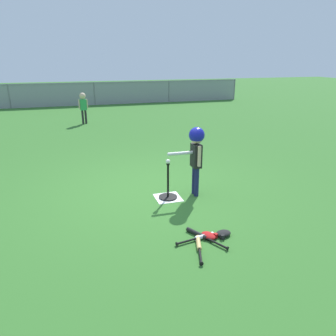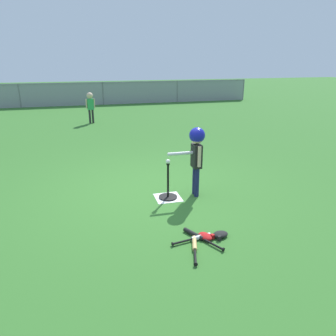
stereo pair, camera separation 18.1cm
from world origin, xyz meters
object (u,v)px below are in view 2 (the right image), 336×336
object	(u,v)px
baseball_on_tee	(168,161)
batting_tee	(168,193)
spare_bat_black	(197,236)
glove_by_plate	(220,235)
glove_near_bats	(205,236)
spare_bat_wood	(195,246)
fielder_deep_right	(90,104)
spare_bat_silver	(197,238)
batter_child	(196,148)

from	to	relation	value
baseball_on_tee	batting_tee	bearing A→B (deg)	-90.00
spare_bat_black	glove_by_plate	world-z (taller)	glove_by_plate
glove_near_bats	spare_bat_wood	bearing A→B (deg)	-140.64
batting_tee	glove_near_bats	distance (m)	1.42
baseball_on_tee	glove_near_bats	world-z (taller)	baseball_on_tee
baseball_on_tee	glove_by_plate	size ratio (longest dim) A/B	0.30
batting_tee	fielder_deep_right	distance (m)	7.32
spare_bat_wood	spare_bat_silver	bearing A→B (deg)	61.57
batter_child	spare_bat_wood	world-z (taller)	batter_child
batting_tee	spare_bat_silver	world-z (taller)	batting_tee
glove_by_plate	glove_near_bats	size ratio (longest dim) A/B	0.92
fielder_deep_right	glove_near_bats	distance (m)	8.74
batting_tee	spare_bat_wood	world-z (taller)	batting_tee
spare_bat_black	glove_by_plate	bearing A→B (deg)	-9.84
glove_by_plate	spare_bat_black	bearing A→B (deg)	170.16
spare_bat_silver	glove_by_plate	size ratio (longest dim) A/B	2.34
spare_bat_black	spare_bat_silver	bearing A→B (deg)	-116.86
batting_tee	glove_near_bats	bearing A→B (deg)	-84.19
batting_tee	spare_bat_black	xyz separation A→B (m)	(0.04, -1.37, -0.07)
batting_tee	spare_bat_wood	xyz separation A→B (m)	(-0.07, -1.59, -0.07)
glove_near_bats	spare_bat_silver	bearing A→B (deg)	-179.73
batter_child	spare_bat_silver	size ratio (longest dim) A/B	2.13
spare_bat_black	fielder_deep_right	bearing A→B (deg)	97.00
batter_child	glove_near_bats	world-z (taller)	batter_child
batting_tee	fielder_deep_right	size ratio (longest dim) A/B	0.56
spare_bat_wood	batter_child	bearing A→B (deg)	70.21
fielder_deep_right	spare_bat_wood	size ratio (longest dim) A/B	1.93
fielder_deep_right	glove_by_plate	size ratio (longest dim) A/B	4.58
batter_child	glove_by_plate	xyz separation A→B (m)	(-0.14, -1.42, -0.84)
baseball_on_tee	spare_bat_wood	bearing A→B (deg)	-92.69
glove_by_plate	glove_near_bats	xyz separation A→B (m)	(-0.21, 0.01, 0.00)
batter_child	spare_bat_wood	distance (m)	1.88
batting_tee	glove_near_bats	size ratio (longest dim) A/B	2.36
fielder_deep_right	glove_near_bats	xyz separation A→B (m)	(1.15, -8.63, -0.69)
fielder_deep_right	spare_bat_silver	distance (m)	8.72
batting_tee	spare_bat_silver	distance (m)	1.42
batting_tee	baseball_on_tee	distance (m)	0.57
batter_child	fielder_deep_right	size ratio (longest dim) A/B	1.08
glove_near_bats	glove_by_plate	bearing A→B (deg)	-2.86
spare_bat_black	baseball_on_tee	bearing A→B (deg)	91.84
spare_bat_silver	spare_bat_wood	size ratio (longest dim) A/B	0.98
fielder_deep_right	spare_bat_black	distance (m)	8.68
spare_bat_wood	glove_near_bats	bearing A→B (deg)	39.36
batter_child	fielder_deep_right	world-z (taller)	batter_child
batter_child	glove_by_plate	distance (m)	1.65
spare_bat_wood	spare_bat_black	bearing A→B (deg)	61.88
fielder_deep_right	glove_by_plate	bearing A→B (deg)	-81.02
fielder_deep_right	spare_bat_black	bearing A→B (deg)	-83.00
spare_bat_wood	spare_bat_black	xyz separation A→B (m)	(0.12, 0.22, 0.00)
batter_child	spare_bat_silver	xyz separation A→B (m)	(-0.47, -1.41, -0.84)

